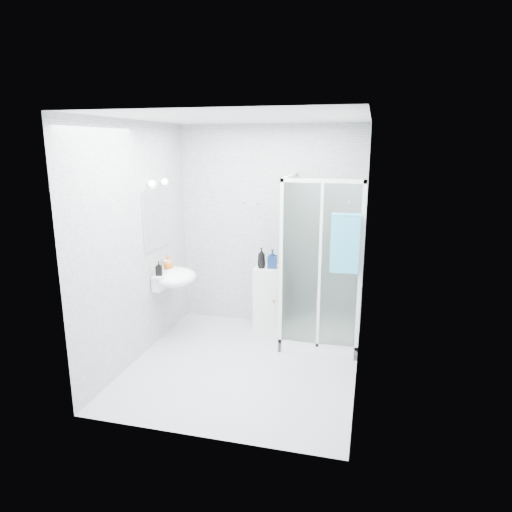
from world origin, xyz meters
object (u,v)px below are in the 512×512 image
(shampoo_bottle_a, at_px, (261,258))
(shampoo_bottle_b, at_px, (272,259))
(hand_towel, at_px, (345,242))
(soap_dispenser_black, at_px, (159,268))
(storage_cabinet, at_px, (268,299))
(shower_enclosure, at_px, (315,308))
(wall_basin, at_px, (174,278))
(soap_dispenser_orange, at_px, (168,263))

(shampoo_bottle_a, bearing_deg, shampoo_bottle_b, 14.41)
(hand_towel, bearing_deg, soap_dispenser_black, -177.88)
(hand_towel, xyz_separation_m, soap_dispenser_black, (-2.11, -0.08, -0.41))
(storage_cabinet, relative_size, shampoo_bottle_a, 3.22)
(shower_enclosure, distance_m, storage_cabinet, 0.69)
(wall_basin, bearing_deg, shampoo_bottle_b, 28.42)
(soap_dispenser_orange, bearing_deg, wall_basin, -41.62)
(shower_enclosure, xyz_separation_m, soap_dispenser_black, (-1.77, -0.48, 0.50))
(hand_towel, bearing_deg, shower_enclosure, 130.31)
(storage_cabinet, xyz_separation_m, hand_towel, (0.97, -0.67, 0.94))
(soap_dispenser_black, bearing_deg, shampoo_bottle_b, 32.07)
(wall_basin, xyz_separation_m, shampoo_bottle_a, (0.94, 0.55, 0.17))
(storage_cabinet, bearing_deg, shower_enclosure, -26.64)
(shampoo_bottle_b, bearing_deg, soap_dispenser_black, -147.93)
(shampoo_bottle_a, relative_size, soap_dispenser_black, 1.56)
(shower_enclosure, relative_size, wall_basin, 3.57)
(wall_basin, relative_size, soap_dispenser_orange, 3.43)
(wall_basin, distance_m, hand_towel, 2.07)
(hand_towel, height_order, soap_dispenser_black, hand_towel)
(wall_basin, height_order, storage_cabinet, wall_basin)
(shower_enclosure, distance_m, shampoo_bottle_a, 0.91)
(wall_basin, height_order, hand_towel, hand_towel)
(shower_enclosure, height_order, shampoo_bottle_a, shower_enclosure)
(shampoo_bottle_a, relative_size, soap_dispenser_orange, 1.59)
(shampoo_bottle_a, xyz_separation_m, soap_dispenser_black, (-1.05, -0.71, -0.02))
(shower_enclosure, xyz_separation_m, storage_cabinet, (-0.63, 0.27, -0.03))
(soap_dispenser_orange, xyz_separation_m, soap_dispenser_black, (0.01, -0.27, 0.00))
(soap_dispenser_black, bearing_deg, soap_dispenser_orange, 92.18)
(soap_dispenser_black, bearing_deg, hand_towel, 2.12)
(shower_enclosure, relative_size, shampoo_bottle_a, 7.71)
(wall_basin, relative_size, soap_dispenser_black, 3.37)
(storage_cabinet, relative_size, soap_dispenser_orange, 5.11)
(storage_cabinet, distance_m, shampoo_bottle_a, 0.55)
(hand_towel, bearing_deg, soap_dispenser_orange, 174.74)
(wall_basin, relative_size, hand_towel, 0.87)
(shower_enclosure, bearing_deg, shampoo_bottle_a, 162.06)
(wall_basin, bearing_deg, shower_enclosure, 10.81)
(hand_towel, bearing_deg, shampoo_bottle_a, 149.04)
(storage_cabinet, height_order, shampoo_bottle_a, shampoo_bottle_a)
(storage_cabinet, bearing_deg, shampoo_bottle_a, -159.47)
(wall_basin, xyz_separation_m, storage_cabinet, (1.02, 0.58, -0.38))
(hand_towel, xyz_separation_m, shampoo_bottle_b, (-0.92, 0.67, -0.40))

